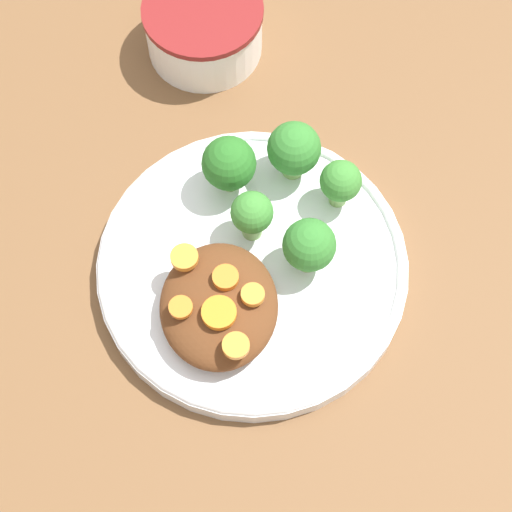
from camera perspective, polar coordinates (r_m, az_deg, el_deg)
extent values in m
plane|color=brown|center=(0.74, 0.00, -1.08)|extent=(4.00, 4.00, 0.00)
cylinder|color=white|center=(0.73, 0.00, -0.80)|extent=(0.26, 0.26, 0.02)
torus|color=white|center=(0.72, 0.00, -0.50)|extent=(0.26, 0.26, 0.01)
cylinder|color=white|center=(0.84, -3.28, 14.93)|extent=(0.11, 0.11, 0.06)
cylinder|color=maroon|center=(0.82, -3.38, 16.06)|extent=(0.11, 0.11, 0.01)
cylinder|color=white|center=(0.83, -3.35, 15.74)|extent=(0.09, 0.09, 0.01)
ellipsoid|color=#5B3319|center=(0.69, -2.24, -3.33)|extent=(0.10, 0.11, 0.03)
cylinder|color=#7FA85B|center=(0.74, -1.53, 5.20)|extent=(0.01, 0.01, 0.02)
sphere|color=#286B23|center=(0.72, -1.58, 6.20)|extent=(0.05, 0.05, 0.05)
cylinder|color=#7FA85B|center=(0.72, 0.22, 2.08)|extent=(0.02, 0.02, 0.03)
sphere|color=#3D8433|center=(0.70, 0.23, 2.93)|extent=(0.04, 0.04, 0.04)
cylinder|color=#7FA85B|center=(0.74, 5.76, 4.18)|extent=(0.02, 0.02, 0.02)
sphere|color=#3D8433|center=(0.72, 5.91, 5.00)|extent=(0.04, 0.04, 0.04)
cylinder|color=#7FA85B|center=(0.71, 3.69, 0.26)|extent=(0.02, 0.02, 0.02)
sphere|color=#337A2D|center=(0.69, 3.81, 1.09)|extent=(0.04, 0.04, 0.04)
cylinder|color=#7FA85B|center=(0.75, 2.71, 6.17)|extent=(0.02, 0.02, 0.02)
sphere|color=#337A2D|center=(0.73, 2.79, 7.18)|extent=(0.05, 0.05, 0.05)
cylinder|color=orange|center=(0.67, -4.78, -3.42)|extent=(0.02, 0.02, 0.00)
cylinder|color=orange|center=(0.68, -4.55, -0.09)|extent=(0.02, 0.02, 0.01)
cylinder|color=orange|center=(0.67, -1.79, -1.44)|extent=(0.02, 0.02, 0.01)
cylinder|color=orange|center=(0.67, -0.33, -2.60)|extent=(0.02, 0.02, 0.01)
cylinder|color=orange|center=(0.65, -1.09, -6.00)|extent=(0.02, 0.02, 0.01)
cylinder|color=orange|center=(0.66, -2.22, -3.80)|extent=(0.03, 0.03, 0.01)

